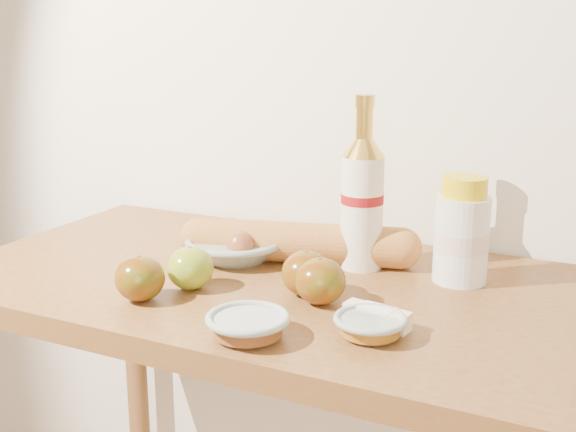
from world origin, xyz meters
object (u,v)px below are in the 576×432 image
object	(u,v)px
cream_bottle	(462,234)
baguette	(298,243)
table	(296,349)
bourbon_bottle	(362,199)
egg_bowl	(237,245)

from	to	relation	value
cream_bottle	baguette	bearing A→B (deg)	163.56
table	baguette	size ratio (longest dim) A/B	2.70
table	bourbon_bottle	bearing A→B (deg)	58.47
cream_bottle	baguette	xyz separation A→B (m)	(-0.28, -0.03, -0.05)
egg_bowl	cream_bottle	bearing A→B (deg)	8.87
bourbon_bottle	baguette	world-z (taller)	bourbon_bottle
bourbon_bottle	cream_bottle	world-z (taller)	bourbon_bottle
bourbon_bottle	cream_bottle	bearing A→B (deg)	-9.65
table	egg_bowl	bearing A→B (deg)	158.04
table	egg_bowl	world-z (taller)	egg_bowl
table	baguette	world-z (taller)	baguette
table	egg_bowl	xyz separation A→B (m)	(-0.15, 0.06, 0.15)
cream_bottle	baguette	distance (m)	0.29
bourbon_bottle	egg_bowl	bearing A→B (deg)	-176.25
bourbon_bottle	baguette	bearing A→B (deg)	-178.57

